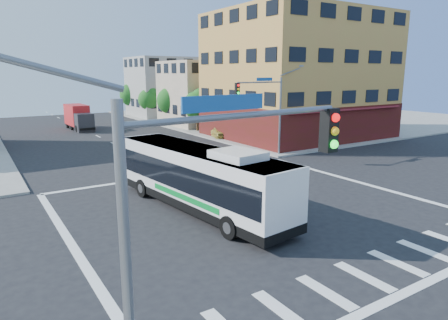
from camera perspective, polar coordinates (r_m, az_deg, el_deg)
ground at (r=22.11m, az=4.51°, el=-7.18°), size 120.00×120.00×0.00m
sidewalk_ne at (r=70.59m, az=10.16°, el=6.20°), size 50.00×50.00×0.15m
corner_building_ne at (r=47.91m, az=10.54°, el=10.35°), size 18.10×15.44×14.00m
building_east_near at (r=58.66m, az=-2.24°, el=9.52°), size 12.06×10.06×9.00m
building_east_far at (r=71.06m, az=-8.06°, el=10.30°), size 12.06×10.06×10.00m
signal_mast_ne at (r=34.88m, az=6.08°, el=8.33°), size 7.91×1.13×8.07m
signal_mast_sw at (r=7.32m, az=-1.59°, el=-6.70°), size 7.91×1.01×8.07m
street_tree_a at (r=50.96m, az=-3.73°, el=8.04°), size 3.60×3.60×5.53m
street_tree_b at (r=58.06m, az=-7.59°, el=8.65°), size 3.80×3.80×5.79m
street_tree_c at (r=65.40m, az=-10.60°, el=8.69°), size 3.40×3.40×5.29m
street_tree_d at (r=72.85m, az=-13.02°, el=9.27°), size 4.00×4.00×6.03m
transit_bus at (r=21.63m, az=-3.59°, el=-2.49°), size 4.23×12.99×3.78m
box_truck at (r=56.49m, az=-20.04°, el=5.69°), size 2.34×7.27×3.24m
parked_car at (r=46.54m, az=-0.75°, el=4.18°), size 2.87×4.87×1.55m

